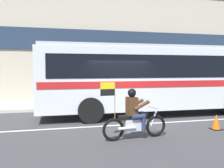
% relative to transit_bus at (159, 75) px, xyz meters
% --- Properties ---
extents(ground_plane, '(60.00, 60.00, 0.00)m').
position_rel_transit_bus_xyz_m(ground_plane, '(-2.33, -1.19, -1.88)').
color(ground_plane, '#3D3D3F').
extents(sidewalk_curb, '(28.00, 3.80, 0.15)m').
position_rel_transit_bus_xyz_m(sidewalk_curb, '(-2.33, 3.91, -1.81)').
color(sidewalk_curb, '#B7B2A8').
rests_on(sidewalk_curb, ground_plane).
extents(lane_center_stripe, '(26.60, 0.14, 0.01)m').
position_rel_transit_bus_xyz_m(lane_center_stripe, '(-2.33, -1.79, -1.88)').
color(lane_center_stripe, silver).
rests_on(lane_center_stripe, ground_plane).
extents(office_building_facade, '(28.00, 0.89, 11.78)m').
position_rel_transit_bus_xyz_m(office_building_facade, '(-2.33, 6.19, 4.02)').
color(office_building_facade, '#B2A893').
rests_on(office_building_facade, ground_plane).
extents(transit_bus, '(11.34, 2.74, 3.22)m').
position_rel_transit_bus_xyz_m(transit_bus, '(0.00, 0.00, 0.00)').
color(transit_bus, silver).
rests_on(transit_bus, ground_plane).
extents(motorcycle_with_rider, '(2.19, 0.65, 1.78)m').
position_rel_transit_bus_xyz_m(motorcycle_with_rider, '(-2.52, -3.66, -1.22)').
color(motorcycle_with_rider, black).
rests_on(motorcycle_with_rider, ground_plane).
extents(traffic_cone, '(0.36, 0.36, 0.55)m').
position_rel_transit_bus_xyz_m(traffic_cone, '(0.71, -3.26, -1.63)').
color(traffic_cone, '#EA590F').
rests_on(traffic_cone, ground_plane).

